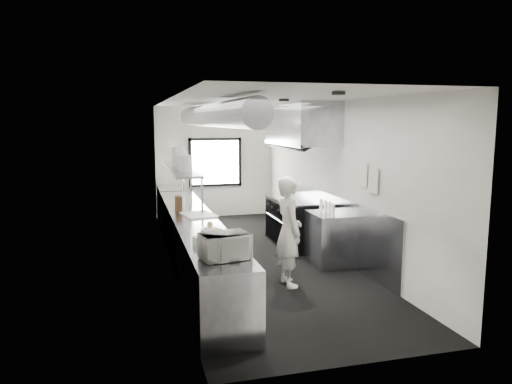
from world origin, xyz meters
TOP-DOWN VIEW (x-y plane):
  - floor at (0.00, 0.00)m, footprint 3.00×8.00m
  - ceiling at (0.00, 0.00)m, footprint 3.00×8.00m
  - wall_back at (0.00, 4.00)m, footprint 3.00×0.02m
  - wall_front at (0.00, -4.00)m, footprint 3.00×0.02m
  - wall_left at (-1.50, 0.00)m, footprint 0.02×8.00m
  - wall_right at (1.50, 0.00)m, footprint 0.02×8.00m
  - wall_cladding at (1.48, 0.30)m, footprint 0.03×5.50m
  - hvac_duct at (-0.70, 0.40)m, footprint 0.40×6.40m
  - service_window at (0.00, 3.96)m, footprint 1.36×0.05m
  - exhaust_hood at (1.10, 0.70)m, footprint 0.81×2.20m
  - prep_counter at (-1.15, -0.50)m, footprint 0.70×6.00m
  - pass_shelf at (-1.19, 1.00)m, footprint 0.45×3.00m
  - range at (1.04, 0.70)m, footprint 0.88×1.60m
  - bottle_station at (1.15, -0.70)m, footprint 0.65×0.80m
  - far_work_table at (-1.15, 3.20)m, footprint 0.70×1.20m
  - notice_sheet_a at (1.47, -1.20)m, footprint 0.02×0.28m
  - notice_sheet_b at (1.47, -1.55)m, footprint 0.02×0.28m
  - line_cook at (0.12, -1.51)m, footprint 0.42×0.62m
  - microwave at (-1.13, -2.94)m, footprint 0.57×0.47m
  - deli_tub_a at (-1.31, -2.76)m, footprint 0.19×0.19m
  - deli_tub_b at (-1.33, -2.22)m, footprint 0.16×0.16m
  - newspaper at (-1.01, -1.58)m, footprint 0.36×0.42m
  - small_plate at (-1.03, -1.34)m, footprint 0.25×0.25m
  - pastry at (-1.03, -1.34)m, footprint 0.09×0.09m
  - cutting_board at (-1.05, -0.31)m, footprint 0.58×0.71m
  - knife_block at (-1.32, 0.27)m, footprint 0.11×0.23m
  - plate_stack_a at (-1.17, 0.35)m, footprint 0.32×0.32m
  - plate_stack_b at (-1.19, 0.78)m, footprint 0.28×0.28m
  - plate_stack_c at (-1.19, 1.32)m, footprint 0.33×0.33m
  - plate_stack_d at (-1.20, 1.71)m, footprint 0.30×0.30m
  - squeeze_bottle_a at (1.06, -0.99)m, footprint 0.07×0.07m
  - squeeze_bottle_b at (1.10, -0.89)m, footprint 0.07×0.07m
  - squeeze_bottle_c at (1.11, -0.74)m, footprint 0.07×0.07m
  - squeeze_bottle_d at (1.11, -0.57)m, footprint 0.08×0.08m
  - squeeze_bottle_e at (1.08, -0.45)m, footprint 0.07×0.07m

SIDE VIEW (x-z plane):
  - floor at x=0.00m, z-range -0.01..0.01m
  - prep_counter at x=-1.15m, z-range 0.00..0.90m
  - bottle_station at x=1.15m, z-range 0.00..0.90m
  - far_work_table at x=-1.15m, z-range 0.00..0.90m
  - range at x=1.04m, z-range 0.00..0.94m
  - wall_cladding at x=1.48m, z-range 0.00..1.10m
  - line_cook at x=0.12m, z-range 0.00..1.65m
  - newspaper at x=-1.01m, z-range 0.90..0.91m
  - small_plate at x=-1.03m, z-range 0.90..0.92m
  - cutting_board at x=-1.05m, z-range 0.90..0.92m
  - deli_tub_b at x=-1.33m, z-range 0.90..1.00m
  - deli_tub_a at x=-1.31m, z-range 0.90..1.00m
  - pastry at x=-1.03m, z-range 0.92..1.01m
  - squeeze_bottle_a at x=1.06m, z-range 0.90..1.08m
  - squeeze_bottle_b at x=1.10m, z-range 0.90..1.08m
  - squeeze_bottle_d at x=1.11m, z-range 0.90..1.09m
  - squeeze_bottle_e at x=1.08m, z-range 0.90..1.09m
  - squeeze_bottle_c at x=1.11m, z-range 0.90..1.10m
  - knife_block at x=-1.32m, z-range 0.90..1.14m
  - microwave at x=-1.13m, z-range 0.90..1.20m
  - service_window at x=0.00m, z-range 0.77..2.02m
  - wall_back at x=0.00m, z-range 0.00..2.80m
  - wall_front at x=0.00m, z-range 0.00..2.80m
  - wall_left at x=-1.50m, z-range 0.00..2.80m
  - wall_right at x=1.50m, z-range 0.00..2.80m
  - pass_shelf at x=-1.19m, z-range 1.20..1.88m
  - notice_sheet_b at x=1.47m, z-range 1.36..1.74m
  - notice_sheet_a at x=1.47m, z-range 1.41..1.79m
  - plate_stack_a at x=-1.17m, z-range 1.57..1.85m
  - plate_stack_b at x=-1.19m, z-range 1.57..1.87m
  - plate_stack_d at x=-1.20m, z-range 1.57..1.95m
  - plate_stack_c at x=-1.19m, z-range 1.57..1.95m
  - exhaust_hood at x=1.10m, z-range 1.95..2.83m
  - hvac_duct at x=-0.70m, z-range 2.35..2.75m
  - ceiling at x=0.00m, z-range 2.79..2.80m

